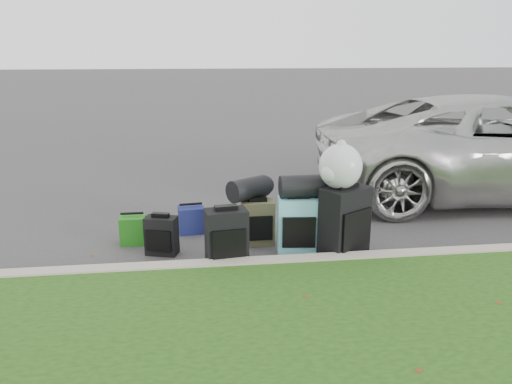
{
  "coord_description": "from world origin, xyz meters",
  "views": [
    {
      "loc": [
        -0.87,
        -5.85,
        2.29
      ],
      "look_at": [
        -0.1,
        0.2,
        0.55
      ],
      "focal_mm": 35.0,
      "sensor_mm": 36.0,
      "label": 1
    }
  ],
  "objects": [
    {
      "name": "suitcase_olive",
      "position": [
        -0.13,
        -0.17,
        0.27
      ],
      "size": [
        0.4,
        0.25,
        0.54
      ],
      "primitive_type": "cube",
      "rotation": [
        0.0,
        0.0,
        -0.01
      ],
      "color": "#403E27",
      "rests_on": "ground"
    },
    {
      "name": "duffel_right",
      "position": [
        0.33,
        -0.46,
        0.79
      ],
      "size": [
        0.47,
        0.26,
        0.26
      ],
      "primitive_type": "cylinder",
      "rotation": [
        0.0,
        1.57,
        0.01
      ],
      "color": "black",
      "rests_on": "suitcase_teal"
    },
    {
      "name": "suitcase_small_black",
      "position": [
        -1.27,
        -0.36,
        0.23
      ],
      "size": [
        0.4,
        0.29,
        0.45
      ],
      "primitive_type": "cube",
      "rotation": [
        0.0,
        0.0,
        -0.29
      ],
      "color": "black",
      "rests_on": "ground"
    },
    {
      "name": "trash_bag",
      "position": [
        0.73,
        -0.66,
        1.06
      ],
      "size": [
        0.48,
        0.48,
        0.48
      ],
      "primitive_type": "sphere",
      "color": "silver",
      "rests_on": "suitcase_large_black_right"
    },
    {
      "name": "tote_navy",
      "position": [
        -0.93,
        0.32,
        0.17
      ],
      "size": [
        0.35,
        0.29,
        0.34
      ],
      "primitive_type": "cube",
      "rotation": [
        0.0,
        0.0,
        0.11
      ],
      "color": "navy",
      "rests_on": "ground"
    },
    {
      "name": "duffel_left",
      "position": [
        -0.23,
        -0.09,
        0.68
      ],
      "size": [
        0.57,
        0.5,
        0.27
      ],
      "primitive_type": "cylinder",
      "rotation": [
        0.0,
        1.57,
        0.58
      ],
      "color": "black",
      "rests_on": "suitcase_olive"
    },
    {
      "name": "ground",
      "position": [
        0.0,
        0.0,
        0.0
      ],
      "size": [
        120.0,
        120.0,
        0.0
      ],
      "primitive_type": "plane",
      "color": "#383535",
      "rests_on": "ground"
    },
    {
      "name": "suitcase_large_black_left",
      "position": [
        -0.55,
        -0.78,
        0.32
      ],
      "size": [
        0.48,
        0.32,
        0.64
      ],
      "primitive_type": "cube",
      "rotation": [
        0.0,
        0.0,
        0.13
      ],
      "color": "black",
      "rests_on": "ground"
    },
    {
      "name": "curb",
      "position": [
        0.0,
        -1.0,
        0.07
      ],
      "size": [
        120.0,
        0.18,
        0.15
      ],
      "primitive_type": "cube",
      "color": "#9E937F",
      "rests_on": "ground"
    },
    {
      "name": "suv",
      "position": [
        4.01,
        1.44,
        0.81
      ],
      "size": [
        6.02,
        3.17,
        1.61
      ],
      "primitive_type": "imported",
      "rotation": [
        0.0,
        0.0,
        1.48
      ],
      "color": "#B7B7B2",
      "rests_on": "ground"
    },
    {
      "name": "suitcase_large_black_right",
      "position": [
        0.8,
        -0.68,
        0.41
      ],
      "size": [
        0.63,
        0.56,
        0.81
      ],
      "primitive_type": "cube",
      "rotation": [
        0.0,
        0.0,
        0.55
      ],
      "color": "black",
      "rests_on": "ground"
    },
    {
      "name": "suitcase_teal",
      "position": [
        0.3,
        -0.49,
        0.33
      ],
      "size": [
        0.49,
        0.32,
        0.66
      ],
      "primitive_type": "cube",
      "rotation": [
        0.0,
        0.0,
        -0.1
      ],
      "color": "teal",
      "rests_on": "ground"
    },
    {
      "name": "tote_green",
      "position": [
        -1.64,
        0.03,
        0.17
      ],
      "size": [
        0.3,
        0.24,
        0.34
      ],
      "primitive_type": "cube",
      "rotation": [
        0.0,
        0.0,
        -0.0
      ],
      "color": "#23771A",
      "rests_on": "ground"
    }
  ]
}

